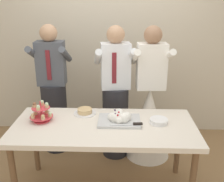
{
  "coord_description": "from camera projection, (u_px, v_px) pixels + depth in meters",
  "views": [
    {
      "loc": [
        0.16,
        -2.28,
        1.96
      ],
      "look_at": [
        0.07,
        0.15,
        1.07
      ],
      "focal_mm": 41.87,
      "sensor_mm": 36.0,
      "label": 1
    }
  ],
  "objects": [
    {
      "name": "round_cake",
      "position": [
        85.0,
        112.0,
        2.79
      ],
      "size": [
        0.24,
        0.24,
        0.06
      ],
      "color": "white",
      "rests_on": "dessert_table"
    },
    {
      "name": "person_bride",
      "position": [
        149.0,
        114.0,
        3.25
      ],
      "size": [
        0.56,
        0.56,
        1.66
      ],
      "color": "white",
      "rests_on": "ground_plane"
    },
    {
      "name": "plate_stack",
      "position": [
        159.0,
        121.0,
        2.59
      ],
      "size": [
        0.18,
        0.19,
        0.04
      ],
      "color": "white",
      "rests_on": "dessert_table"
    },
    {
      "name": "rear_wall",
      "position": [
        110.0,
        35.0,
        3.69
      ],
      "size": [
        5.2,
        0.1,
        2.9
      ],
      "primitive_type": "cube",
      "color": "beige",
      "rests_on": "ground_plane"
    },
    {
      "name": "dessert_table",
      "position": [
        104.0,
        132.0,
        2.58
      ],
      "size": [
        1.8,
        0.8,
        0.78
      ],
      "color": "silver",
      "rests_on": "ground_plane"
    },
    {
      "name": "cupcake_stand",
      "position": [
        41.0,
        113.0,
        2.62
      ],
      "size": [
        0.23,
        0.23,
        0.21
      ],
      "color": "#D83F4C",
      "rests_on": "dessert_table"
    },
    {
      "name": "main_cake_tray",
      "position": [
        120.0,
        118.0,
        2.6
      ],
      "size": [
        0.44,
        0.31,
        0.13
      ],
      "color": "silver",
      "rests_on": "dessert_table"
    },
    {
      "name": "person_groom",
      "position": [
        115.0,
        101.0,
        3.22
      ],
      "size": [
        0.51,
        0.54,
        1.66
      ],
      "color": "#232328",
      "rests_on": "ground_plane"
    },
    {
      "name": "person_guest",
      "position": [
        54.0,
        97.0,
        3.34
      ],
      "size": [
        0.47,
        0.5,
        1.66
      ],
      "color": "#232328",
      "rests_on": "ground_plane"
    }
  ]
}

